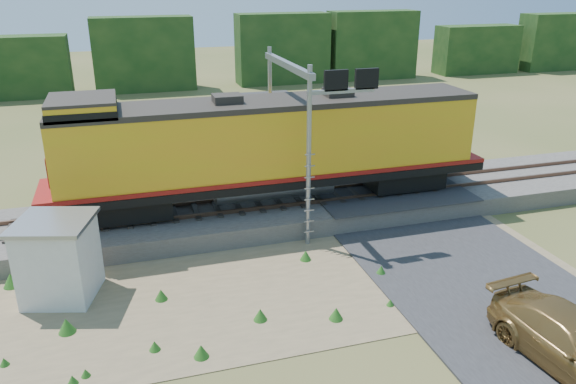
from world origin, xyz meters
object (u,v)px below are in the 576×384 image
object	(u,v)px
locomotive	(267,146)
car	(575,344)
signal_gantry	(301,101)
shed	(59,259)

from	to	relation	value
locomotive	car	bearing A→B (deg)	-65.94
signal_gantry	car	size ratio (longest dim) A/B	1.36
shed	locomotive	bearing A→B (deg)	43.01
locomotive	car	size ratio (longest dim) A/B	3.63
signal_gantry	shed	bearing A→B (deg)	-159.67
signal_gantry	car	distance (m)	13.00
locomotive	signal_gantry	xyz separation A→B (m)	(1.26, -0.67, 1.95)
locomotive	shed	bearing A→B (deg)	-153.04
locomotive	shed	world-z (taller)	locomotive
locomotive	signal_gantry	size ratio (longest dim) A/B	2.67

